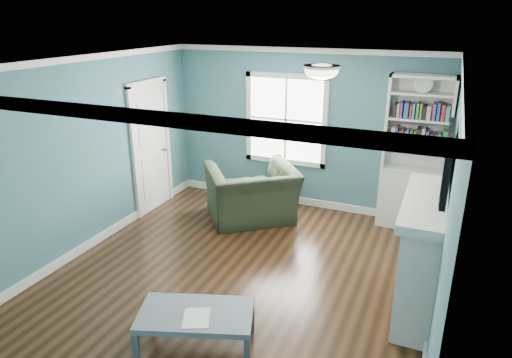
% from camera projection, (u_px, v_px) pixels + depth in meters
% --- Properties ---
extents(floor, '(5.00, 5.00, 0.00)m').
position_uv_depth(floor, '(240.00, 275.00, 5.72)').
color(floor, black).
rests_on(floor, ground).
extents(room_walls, '(5.00, 5.00, 5.00)m').
position_uv_depth(room_walls, '(238.00, 155.00, 5.18)').
color(room_walls, '#3D6B79').
rests_on(room_walls, ground).
extents(trim, '(4.50, 5.00, 2.60)m').
position_uv_depth(trim, '(239.00, 183.00, 5.30)').
color(trim, white).
rests_on(trim, ground).
extents(window, '(1.40, 0.06, 1.50)m').
position_uv_depth(window, '(286.00, 120.00, 7.49)').
color(window, white).
rests_on(window, room_walls).
extents(bookshelf, '(0.90, 0.35, 2.31)m').
position_uv_depth(bookshelf, '(413.00, 169.00, 6.74)').
color(bookshelf, silver).
rests_on(bookshelf, ground).
extents(fireplace, '(0.44, 1.58, 1.30)m').
position_uv_depth(fireplace, '(422.00, 256.00, 4.91)').
color(fireplace, black).
rests_on(fireplace, ground).
extents(tv, '(0.06, 1.10, 0.65)m').
position_uv_depth(tv, '(448.00, 161.00, 4.50)').
color(tv, black).
rests_on(tv, fireplace).
extents(door, '(0.12, 0.98, 2.17)m').
position_uv_depth(door, '(151.00, 146.00, 7.38)').
color(door, silver).
rests_on(door, ground).
extents(ceiling_fixture, '(0.38, 0.38, 0.15)m').
position_uv_depth(ceiling_fixture, '(322.00, 70.00, 4.61)').
color(ceiling_fixture, white).
rests_on(ceiling_fixture, room_walls).
extents(light_switch, '(0.08, 0.01, 0.12)m').
position_uv_depth(light_switch, '(221.00, 128.00, 8.01)').
color(light_switch, white).
rests_on(light_switch, room_walls).
extents(recliner, '(1.57, 1.49, 1.15)m').
position_uv_depth(recliner, '(252.00, 185.00, 7.10)').
color(recliner, black).
rests_on(recliner, ground).
extents(coffee_table, '(1.23, 0.92, 0.40)m').
position_uv_depth(coffee_table, '(196.00, 317.00, 4.38)').
color(coffee_table, '#454B53').
rests_on(coffee_table, ground).
extents(paper_sheet, '(0.35, 0.38, 0.00)m').
position_uv_depth(paper_sheet, '(196.00, 318.00, 4.28)').
color(paper_sheet, white).
rests_on(paper_sheet, coffee_table).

